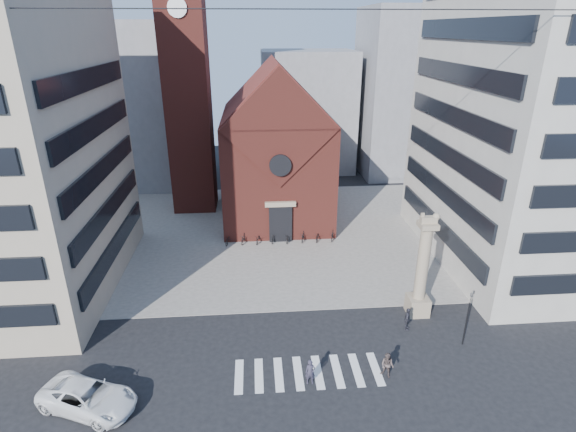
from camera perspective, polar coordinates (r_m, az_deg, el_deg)
The scene contains 23 objects.
ground at distance 33.69m, azimuth 0.96°, elevation -15.90°, with size 120.00×120.00×0.00m, color black.
piazza at distance 49.90m, azimuth -1.09°, elevation -2.16°, with size 46.00×30.00×0.05m, color #9A948C.
zebra_crossing at distance 31.46m, azimuth 2.57°, elevation -19.24°, with size 10.20×3.20×0.01m, color white, non-canonical shape.
church at distance 52.92m, azimuth -1.56°, elevation 8.47°, with size 12.00×16.65×18.00m.
campanile at distance 54.93m, azimuth -12.77°, elevation 16.69°, with size 5.50×5.50×31.20m.
building_right at distance 46.81m, azimuth 31.11°, elevation 13.45°, with size 18.00×22.00×32.00m, color #B4AFA3.
bg_block_left at distance 69.16m, azimuth -19.56°, elevation 13.15°, with size 16.00×14.00×22.00m, color gray.
bg_block_mid at distance 72.70m, azimuth 2.42°, elevation 13.21°, with size 14.00×12.00×18.00m, color gray.
bg_block_right at distance 73.05m, azimuth 15.75°, elevation 14.84°, with size 16.00×14.00×24.00m, color gray.
lion_column at distance 36.33m, azimuth 16.58°, elevation -7.24°, with size 1.63×1.60×8.68m.
traffic_light at distance 34.63m, azimuth 21.80°, elevation -11.90°, with size 0.13×0.16×4.30m.
white_car at distance 31.08m, azimuth -24.08°, elevation -20.27°, with size 2.72×5.91×1.64m, color white.
pedestrian_0 at distance 30.19m, azimuth 2.85°, elevation -19.18°, with size 0.64×0.42×1.75m, color #2F2C3E.
pedestrian_1 at distance 31.26m, azimuth 12.50°, elevation -18.03°, with size 0.87×0.68×1.80m, color #4F423F.
pedestrian_2 at distance 35.60m, azimuth 14.90°, elevation -12.54°, with size 1.08×0.45×1.85m, color #2A2A32.
scooter_0 at distance 47.64m, azimuth -7.56°, elevation -2.98°, with size 0.61×1.76×0.92m, color black.
scooter_1 at distance 47.55m, azimuth -5.66°, elevation -2.87°, with size 0.48×1.71×1.03m, color black.
scooter_2 at distance 47.56m, azimuth -3.76°, elevation -2.87°, with size 0.61×1.76×0.92m, color black.
scooter_3 at distance 47.57m, azimuth -1.86°, elevation -2.75°, with size 0.48×1.71×1.03m, color black.
scooter_4 at distance 47.68m, azimuth 0.04°, elevation -2.75°, with size 0.61×1.76×0.92m, color black.
scooter_5 at distance 47.80m, azimuth 1.93°, elevation -2.63°, with size 0.48×1.71×1.03m, color black.
scooter_6 at distance 48.01m, azimuth 3.80°, elevation -2.61°, with size 0.61×1.76×0.92m, color black.
scooter_7 at distance 48.23m, azimuth 5.66°, elevation -2.49°, with size 0.48×1.71×1.03m, color black.
Camera 1 is at (-2.61, -26.18, 21.05)m, focal length 28.00 mm.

